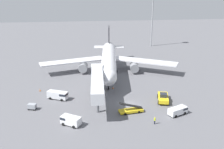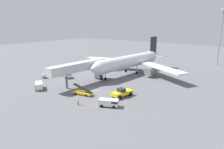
{
  "view_description": "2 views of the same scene",
  "coord_description": "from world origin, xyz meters",
  "px_view_note": "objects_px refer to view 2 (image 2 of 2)",
  "views": [
    {
      "loc": [
        -11.84,
        -62.86,
        30.57
      ],
      "look_at": [
        -2.48,
        17.15,
        2.27
      ],
      "focal_mm": 43.45,
      "sensor_mm": 36.0,
      "label": 1
    },
    {
      "loc": [
        38.57,
        -43.86,
        19.87
      ],
      "look_at": [
        -2.78,
        12.36,
        2.0
      ],
      "focal_mm": 32.91,
      "sensor_mm": 36.0,
      "label": 2
    }
  ],
  "objects_px": {
    "service_van_rear_right": "(109,102)",
    "safety_cone_alpha": "(69,71)",
    "belt_loader_truck": "(83,92)",
    "service_van_mid_right": "(67,74)",
    "ground_crew_worker_foreground": "(78,101)",
    "service_van_rear_left": "(39,85)",
    "apron_light_mast": "(222,26)",
    "jet_bridge": "(82,67)",
    "baggage_cart_far_left": "(44,76)",
    "airplane_at_gate": "(131,61)",
    "pushback_tug": "(122,93)",
    "safety_cone_bravo": "(109,80)"
  },
  "relations": [
    {
      "from": "pushback_tug",
      "to": "safety_cone_bravo",
      "type": "distance_m",
      "value": 15.89
    },
    {
      "from": "jet_bridge",
      "to": "safety_cone_alpha",
      "type": "xyz_separation_m",
      "value": [
        -16.13,
        8.68,
        -5.34
      ]
    },
    {
      "from": "jet_bridge",
      "to": "service_van_rear_left",
      "type": "height_order",
      "value": "jet_bridge"
    },
    {
      "from": "airplane_at_gate",
      "to": "ground_crew_worker_foreground",
      "type": "bearing_deg",
      "value": -79.5
    },
    {
      "from": "service_van_rear_right",
      "to": "apron_light_mast",
      "type": "distance_m",
      "value": 72.96
    },
    {
      "from": "airplane_at_gate",
      "to": "baggage_cart_far_left",
      "type": "height_order",
      "value": "airplane_at_gate"
    },
    {
      "from": "pushback_tug",
      "to": "service_van_mid_right",
      "type": "xyz_separation_m",
      "value": [
        -27.72,
        4.68,
        0.14
      ]
    },
    {
      "from": "airplane_at_gate",
      "to": "safety_cone_alpha",
      "type": "relative_size",
      "value": 71.81
    },
    {
      "from": "apron_light_mast",
      "to": "baggage_cart_far_left",
      "type": "bearing_deg",
      "value": -126.34
    },
    {
      "from": "safety_cone_alpha",
      "to": "apron_light_mast",
      "type": "distance_m",
      "value": 71.39
    },
    {
      "from": "pushback_tug",
      "to": "apron_light_mast",
      "type": "xyz_separation_m",
      "value": [
        12.78,
        62.42,
        16.87
      ]
    },
    {
      "from": "apron_light_mast",
      "to": "safety_cone_bravo",
      "type": "bearing_deg",
      "value": -115.53
    },
    {
      "from": "service_van_rear_left",
      "to": "apron_light_mast",
      "type": "relative_size",
      "value": 0.19
    },
    {
      "from": "jet_bridge",
      "to": "baggage_cart_far_left",
      "type": "distance_m",
      "value": 17.48
    },
    {
      "from": "service_van_mid_right",
      "to": "service_van_rear_right",
      "type": "bearing_deg",
      "value": -22.93
    },
    {
      "from": "service_van_mid_right",
      "to": "service_van_rear_right",
      "type": "relative_size",
      "value": 1.13
    },
    {
      "from": "safety_cone_alpha",
      "to": "jet_bridge",
      "type": "bearing_deg",
      "value": -28.3
    },
    {
      "from": "service_van_rear_left",
      "to": "ground_crew_worker_foreground",
      "type": "height_order",
      "value": "service_van_rear_left"
    },
    {
      "from": "service_van_rear_left",
      "to": "airplane_at_gate",
      "type": "bearing_deg",
      "value": 70.17
    },
    {
      "from": "jet_bridge",
      "to": "baggage_cart_far_left",
      "type": "bearing_deg",
      "value": -169.6
    },
    {
      "from": "ground_crew_worker_foreground",
      "to": "safety_cone_alpha",
      "type": "height_order",
      "value": "ground_crew_worker_foreground"
    },
    {
      "from": "service_van_rear_right",
      "to": "jet_bridge",
      "type": "bearing_deg",
      "value": 152.15
    },
    {
      "from": "pushback_tug",
      "to": "safety_cone_alpha",
      "type": "bearing_deg",
      "value": 161.93
    },
    {
      "from": "belt_loader_truck",
      "to": "baggage_cart_far_left",
      "type": "xyz_separation_m",
      "value": [
        -24.1,
        4.55,
        0.07
      ]
    },
    {
      "from": "service_van_rear_right",
      "to": "baggage_cart_far_left",
      "type": "bearing_deg",
      "value": 169.06
    },
    {
      "from": "pushback_tug",
      "to": "safety_cone_alpha",
      "type": "height_order",
      "value": "pushback_tug"
    },
    {
      "from": "airplane_at_gate",
      "to": "apron_light_mast",
      "type": "xyz_separation_m",
      "value": [
        24.73,
        38.41,
        13.16
      ]
    },
    {
      "from": "safety_cone_alpha",
      "to": "ground_crew_worker_foreground",
      "type": "bearing_deg",
      "value": -38.6
    },
    {
      "from": "pushback_tug",
      "to": "safety_cone_bravo",
      "type": "bearing_deg",
      "value": 140.0
    },
    {
      "from": "jet_bridge",
      "to": "ground_crew_worker_foreground",
      "type": "relative_size",
      "value": 12.45
    },
    {
      "from": "ground_crew_worker_foreground",
      "to": "apron_light_mast",
      "type": "height_order",
      "value": "apron_light_mast"
    },
    {
      "from": "jet_bridge",
      "to": "service_van_rear_left",
      "type": "bearing_deg",
      "value": -120.12
    },
    {
      "from": "jet_bridge",
      "to": "service_van_rear_right",
      "type": "bearing_deg",
      "value": -27.85
    },
    {
      "from": "belt_loader_truck",
      "to": "airplane_at_gate",
      "type": "bearing_deg",
      "value": 94.48
    },
    {
      "from": "airplane_at_gate",
      "to": "jet_bridge",
      "type": "height_order",
      "value": "airplane_at_gate"
    },
    {
      "from": "safety_cone_alpha",
      "to": "apron_light_mast",
      "type": "bearing_deg",
      "value": 48.16
    },
    {
      "from": "pushback_tug",
      "to": "ground_crew_worker_foreground",
      "type": "height_order",
      "value": "pushback_tug"
    },
    {
      "from": "service_van_mid_right",
      "to": "apron_light_mast",
      "type": "xyz_separation_m",
      "value": [
        40.51,
        57.74,
        16.73
      ]
    },
    {
      "from": "jet_bridge",
      "to": "apron_light_mast",
      "type": "distance_m",
      "value": 68.4
    },
    {
      "from": "apron_light_mast",
      "to": "ground_crew_worker_foreground",
      "type": "bearing_deg",
      "value": -103.81
    },
    {
      "from": "service_van_rear_left",
      "to": "ground_crew_worker_foreground",
      "type": "relative_size",
      "value": 2.68
    },
    {
      "from": "belt_loader_truck",
      "to": "ground_crew_worker_foreground",
      "type": "xyz_separation_m",
      "value": [
        4.27,
        -6.07,
        0.21
      ]
    },
    {
      "from": "service_van_mid_right",
      "to": "ground_crew_worker_foreground",
      "type": "distance_m",
      "value": 27.56
    },
    {
      "from": "belt_loader_truck",
      "to": "service_van_rear_right",
      "type": "height_order",
      "value": "belt_loader_truck"
    },
    {
      "from": "belt_loader_truck",
      "to": "jet_bridge",
      "type": "bearing_deg",
      "value": 135.01
    },
    {
      "from": "service_van_rear_right",
      "to": "ground_crew_worker_foreground",
      "type": "distance_m",
      "value": 7.75
    },
    {
      "from": "service_van_mid_right",
      "to": "baggage_cart_far_left",
      "type": "xyz_separation_m",
      "value": [
        -6.02,
        -5.52,
        -0.43
      ]
    },
    {
      "from": "airplane_at_gate",
      "to": "jet_bridge",
      "type": "relative_size",
      "value": 2.09
    },
    {
      "from": "service_van_rear_right",
      "to": "safety_cone_alpha",
      "type": "relative_size",
      "value": 7.85
    },
    {
      "from": "service_van_mid_right",
      "to": "safety_cone_bravo",
      "type": "bearing_deg",
      "value": 19.53
    }
  ]
}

